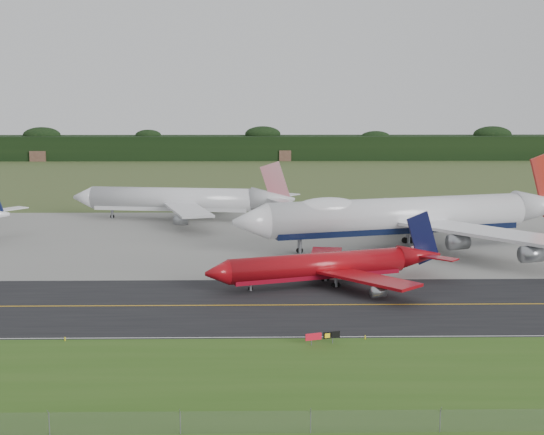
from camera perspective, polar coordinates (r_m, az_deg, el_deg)
The scene contains 14 objects.
ground at distance 118.39m, azimuth 4.26°, elevation -6.06°, with size 600.00×600.00×0.00m, color #405125.
grass_verge at distance 85.26m, azimuth 6.43°, elevation -12.13°, with size 400.00×30.00×0.01m, color #315519.
taxiway at distance 114.55m, azimuth 4.44°, elevation -6.57°, with size 400.00×32.00×0.02m, color black.
apron at distance 168.03m, azimuth 2.68°, elevation -1.57°, with size 400.00×78.00×0.01m, color gray.
taxiway_centreline at distance 114.54m, azimuth 4.44°, elevation -6.56°, with size 400.00×0.40×0.00m, color gold.
taxiway_edge_line at distance 99.77m, azimuth 5.28°, elevation -8.93°, with size 400.00×0.25×0.00m, color silver.
perimeter_fence at distance 72.95m, azimuth 7.79°, elevation -14.97°, with size 320.00×0.10×320.00m.
horizon_treeline at distance 388.61m, azimuth 0.60°, elevation 5.21°, with size 700.00×25.00×12.00m.
jet_ba_747 at distance 159.46m, azimuth 10.35°, elevation 0.16°, with size 76.90×62.38×19.63m.
jet_red_737 at distance 126.42m, azimuth 4.40°, elevation -3.62°, with size 41.43×32.90×11.46m.
jet_star_tail at distance 194.07m, azimuth -6.71°, elevation 1.31°, with size 57.89×47.99×15.28m.
taxiway_sign at distance 96.44m, azimuth 3.83°, elevation -8.89°, with size 4.45×1.48×1.53m.
edge_marker_left at distance 101.27m, azimuth -15.32°, elevation -8.82°, with size 0.16×0.16×0.50m, color yellow.
edge_marker_center at distance 99.11m, azimuth 7.03°, elevation -8.95°, with size 0.16×0.16×0.50m, color yellow.
Camera 1 is at (-10.68, -113.89, 30.52)m, focal length 50.00 mm.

